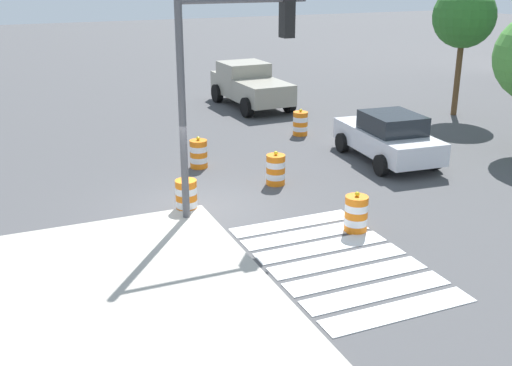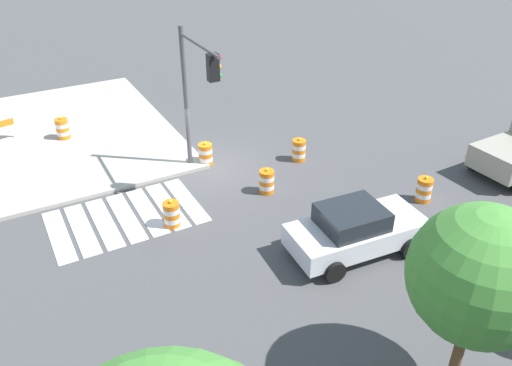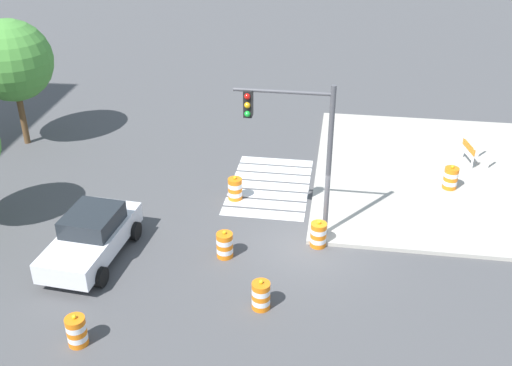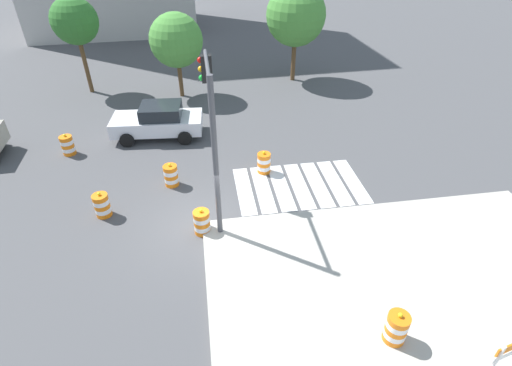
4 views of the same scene
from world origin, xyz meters
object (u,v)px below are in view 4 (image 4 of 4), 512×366
at_px(traffic_barrel_on_sidewalk, 396,328).
at_px(traffic_barrel_near_corner, 264,163).
at_px(traffic_barrel_crosswalk_end, 202,222).
at_px(traffic_barrel_far_curb, 102,205).
at_px(street_tree_streetside_near, 296,16).
at_px(sports_car, 158,121).
at_px(traffic_barrel_median_far, 68,145).
at_px(street_tree_streetside_far, 75,21).
at_px(traffic_barrel_median_near, 171,175).
at_px(street_tree_streetside_mid, 176,40).
at_px(traffic_light_pole, 211,117).

bearing_deg(traffic_barrel_on_sidewalk, traffic_barrel_near_corner, 102.82).
xyz_separation_m(traffic_barrel_crosswalk_end, traffic_barrel_far_curb, (-3.53, 1.50, 0.00)).
height_order(traffic_barrel_crosswalk_end, traffic_barrel_far_curb, same).
distance_m(traffic_barrel_crosswalk_end, street_tree_streetside_near, 15.94).
height_order(sports_car, traffic_barrel_on_sidewalk, sports_car).
bearing_deg(traffic_barrel_median_far, street_tree_streetside_far, 92.96).
bearing_deg(traffic_barrel_median_near, traffic_barrel_far_curb, -146.90).
relative_size(traffic_barrel_crosswalk_end, traffic_barrel_on_sidewalk, 1.00).
distance_m(traffic_barrel_near_corner, street_tree_streetside_near, 11.86).
distance_m(traffic_barrel_crosswalk_end, traffic_barrel_far_curb, 3.84).
bearing_deg(traffic_barrel_near_corner, street_tree_streetside_mid, 110.84).
relative_size(traffic_barrel_near_corner, traffic_barrel_crosswalk_end, 1.00).
distance_m(traffic_barrel_median_far, traffic_barrel_on_sidewalk, 15.41).
height_order(traffic_barrel_far_curb, street_tree_streetside_mid, street_tree_streetside_mid).
distance_m(sports_car, traffic_barrel_median_near, 4.44).
relative_size(traffic_barrel_median_near, traffic_barrel_on_sidewalk, 1.00).
bearing_deg(traffic_barrel_near_corner, street_tree_streetside_far, 130.29).
relative_size(sports_car, traffic_barrel_far_curb, 4.34).
relative_size(traffic_barrel_crosswalk_end, street_tree_streetside_far, 0.19).
bearing_deg(street_tree_streetside_mid, traffic_barrel_median_far, -129.63).
bearing_deg(traffic_barrel_median_far, traffic_light_pole, -39.94).
xyz_separation_m(traffic_barrel_median_near, traffic_barrel_on_sidewalk, (5.77, -8.08, 0.15)).
relative_size(traffic_barrel_crosswalk_end, traffic_barrel_median_far, 1.00).
distance_m(street_tree_streetside_mid, street_tree_streetside_far, 5.78).
height_order(traffic_barrel_on_sidewalk, street_tree_streetside_far, street_tree_streetside_far).
xyz_separation_m(traffic_barrel_crosswalk_end, street_tree_streetside_far, (-6.21, 13.99, 3.66)).
xyz_separation_m(traffic_barrel_median_near, traffic_light_pole, (1.70, -2.13, 3.46)).
bearing_deg(traffic_barrel_median_near, traffic_barrel_median_far, 145.55).
distance_m(traffic_barrel_median_near, traffic_light_pole, 4.40).
bearing_deg(traffic_barrel_median_far, traffic_barrel_on_sidewalk, -47.19).
bearing_deg(traffic_barrel_crosswalk_end, street_tree_streetside_mid, 93.19).
xyz_separation_m(traffic_barrel_median_near, street_tree_streetside_mid, (0.41, 9.40, 2.79)).
bearing_deg(street_tree_streetside_mid, street_tree_streetside_far, 164.65).
bearing_deg(traffic_barrel_near_corner, traffic_barrel_on_sidewalk, -77.18).
relative_size(traffic_barrel_median_near, street_tree_streetside_near, 0.18).
bearing_deg(traffic_barrel_crosswalk_end, street_tree_streetside_far, 113.92).
height_order(traffic_barrel_crosswalk_end, street_tree_streetside_far, street_tree_streetside_far).
xyz_separation_m(sports_car, traffic_barrel_median_near, (0.66, -4.38, -0.36)).
relative_size(traffic_barrel_far_curb, traffic_light_pole, 0.19).
height_order(traffic_barrel_near_corner, traffic_barrel_far_curb, same).
relative_size(street_tree_streetside_near, street_tree_streetside_far, 1.07).
height_order(traffic_barrel_median_near, street_tree_streetside_far, street_tree_streetside_far).
height_order(traffic_light_pole, street_tree_streetside_far, traffic_light_pole).
height_order(traffic_light_pole, street_tree_streetside_near, street_tree_streetside_near).
bearing_deg(traffic_light_pole, traffic_barrel_median_near, 128.55).
distance_m(traffic_barrel_on_sidewalk, street_tree_streetside_far, 22.16).
bearing_deg(street_tree_streetside_near, traffic_barrel_far_curb, -128.53).
bearing_deg(traffic_barrel_near_corner, traffic_barrel_median_far, 161.43).
xyz_separation_m(traffic_barrel_median_near, traffic_barrel_far_curb, (-2.43, -1.58, 0.00)).
xyz_separation_m(traffic_barrel_median_far, street_tree_streetside_far, (-0.40, 7.68, 3.66)).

